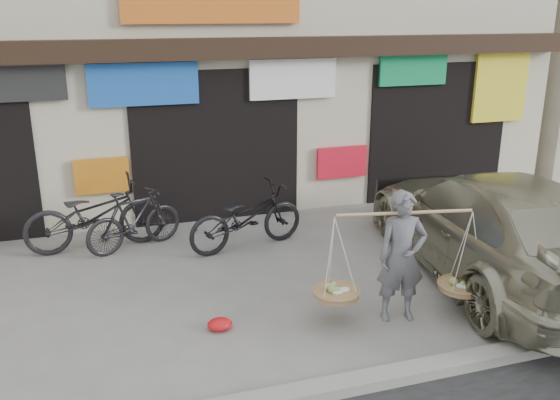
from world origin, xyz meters
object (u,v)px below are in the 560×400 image
object	(u,v)px
suv	(493,225)
street_vendor	(401,262)
bike_1	(134,220)
bike_0	(95,215)
bike_2	(246,217)

from	to	relation	value
suv	street_vendor	bearing A→B (deg)	28.65
street_vendor	bike_1	bearing A→B (deg)	142.73
bike_0	street_vendor	bearing A→B (deg)	-139.23
bike_1	suv	xyz separation A→B (m)	(4.80, -2.55, 0.27)
bike_2	suv	world-z (taller)	suv
bike_1	bike_0	bearing A→B (deg)	49.24
street_vendor	bike_0	size ratio (longest dim) A/B	0.97
bike_2	suv	distance (m)	3.72
bike_0	bike_2	distance (m)	2.40
bike_0	bike_2	bearing A→B (deg)	-111.25
bike_2	bike_0	bearing A→B (deg)	60.24
suv	bike_2	bearing A→B (deg)	-26.66
bike_0	bike_1	world-z (taller)	bike_0
bike_2	street_vendor	bearing A→B (deg)	-169.38
bike_1	bike_2	size ratio (longest dim) A/B	0.83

